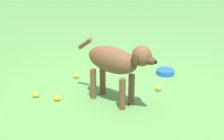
{
  "coord_description": "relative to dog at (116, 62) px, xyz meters",
  "views": [
    {
      "loc": [
        -0.37,
        3.15,
        1.54
      ],
      "look_at": [
        0.04,
        0.08,
        0.34
      ],
      "focal_mm": 53.53,
      "sensor_mm": 36.0,
      "label": 1
    }
  ],
  "objects": [
    {
      "name": "dog",
      "position": [
        0.0,
        0.0,
        0.0
      ],
      "size": [
        0.85,
        0.57,
        0.66
      ],
      "rotation": [
        0.0,
        0.0,
        2.58
      ],
      "color": "brown",
      "rests_on": "ground"
    },
    {
      "name": "tennis_ball_4",
      "position": [
        0.85,
        -0.01,
        -0.4
      ],
      "size": [
        0.07,
        0.07,
        0.07
      ],
      "primitive_type": "sphere",
      "color": "yellow",
      "rests_on": "ground"
    },
    {
      "name": "tennis_ball_0",
      "position": [
        -0.43,
        -0.34,
        -0.4
      ],
      "size": [
        0.07,
        0.07,
        0.07
      ],
      "primitive_type": "sphere",
      "color": "#D1DF3F",
      "rests_on": "ground"
    },
    {
      "name": "tennis_ball_2",
      "position": [
        0.28,
        -0.84,
        -0.4
      ],
      "size": [
        0.07,
        0.07,
        0.07
      ],
      "primitive_type": "sphere",
      "color": "#C8E22E",
      "rests_on": "ground"
    },
    {
      "name": "water_bowl",
      "position": [
        -0.51,
        -0.85,
        -0.41
      ],
      "size": [
        0.22,
        0.22,
        0.06
      ],
      "primitive_type": "cylinder",
      "color": "blue",
      "rests_on": "ground"
    },
    {
      "name": "tennis_ball_3",
      "position": [
        0.56,
        -0.58,
        -0.4
      ],
      "size": [
        0.07,
        0.07,
        0.07
      ],
      "primitive_type": "sphere",
      "color": "#C6D53D",
      "rests_on": "ground"
    },
    {
      "name": "ground",
      "position": [
        0.0,
        -0.11,
        -0.44
      ],
      "size": [
        14.0,
        14.0,
        0.0
      ],
      "primitive_type": "plane",
      "color": "#548C42"
    },
    {
      "name": "tennis_ball_1",
      "position": [
        0.61,
        0.04,
        -0.4
      ],
      "size": [
        0.07,
        0.07,
        0.07
      ],
      "primitive_type": "sphere",
      "color": "#C5D12C",
      "rests_on": "ground"
    }
  ]
}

